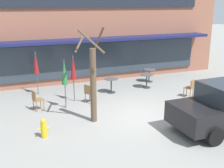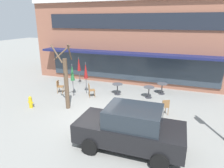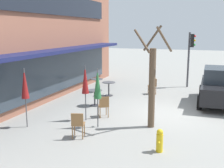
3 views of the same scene
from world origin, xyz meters
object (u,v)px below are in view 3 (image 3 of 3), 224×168
object	(u,v)px
cafe_table_near_wall	(97,83)
patio_umbrella_green_folded	(25,84)
cafe_chair_2	(153,85)
patio_umbrella_corner_open	(85,80)
parked_sedan	(221,86)
traffic_light_pole	(191,50)
cafe_chair_1	(104,105)
street_tree	(152,83)
cafe_chair_0	(78,123)
cafe_table_streetside	(109,87)
patio_umbrella_cream_folded	(98,84)
cafe_table_by_tree	(95,95)
fire_hydrant	(160,140)

from	to	relation	value
cafe_table_near_wall	patio_umbrella_green_folded	distance (m)	6.55
patio_umbrella_green_folded	cafe_chair_2	bearing A→B (deg)	-25.20
patio_umbrella_corner_open	parked_sedan	size ratio (longest dim) A/B	0.52
patio_umbrella_green_folded	traffic_light_pole	distance (m)	10.91
cafe_chair_1	street_tree	size ratio (longest dim) A/B	0.24
cafe_chair_2	street_tree	world-z (taller)	street_tree
traffic_light_pole	street_tree	bearing A→B (deg)	175.36
patio_umbrella_green_folded	cafe_chair_0	world-z (taller)	patio_umbrella_green_folded
cafe_table_near_wall	traffic_light_pole	xyz separation A→B (m)	(3.24, -4.92, 1.78)
cafe_table_near_wall	cafe_chair_2	distance (m)	3.26
cafe_chair_1	parked_sedan	size ratio (longest dim) A/B	0.21
cafe_table_streetside	patio_umbrella_cream_folded	bearing A→B (deg)	-163.92
cafe_chair_0	cafe_chair_1	distance (m)	2.41
patio_umbrella_corner_open	cafe_chair_0	world-z (taller)	patio_umbrella_corner_open
cafe_table_streetside	cafe_table_near_wall	bearing A→B (deg)	54.66
cafe_table_by_tree	patio_umbrella_green_folded	size ratio (longest dim) A/B	0.35
cafe_chair_0	cafe_chair_1	size ratio (longest dim) A/B	1.00
patio_umbrella_corner_open	street_tree	world-z (taller)	street_tree
cafe_table_by_tree	cafe_chair_2	xyz separation A→B (m)	(3.39, -2.10, 0.01)
patio_umbrella_corner_open	cafe_chair_1	world-z (taller)	patio_umbrella_corner_open
cafe_table_near_wall	patio_umbrella_corner_open	xyz separation A→B (m)	(-4.97, -1.65, 1.11)
cafe_table_by_tree	parked_sedan	world-z (taller)	parked_sedan
patio_umbrella_cream_folded	patio_umbrella_corner_open	distance (m)	0.97
parked_sedan	patio_umbrella_green_folded	bearing A→B (deg)	131.50
cafe_table_streetside	fire_hydrant	world-z (taller)	cafe_table_streetside
cafe_table_by_tree	cafe_chair_1	distance (m)	1.85
parked_sedan	cafe_table_by_tree	bearing A→B (deg)	113.26
cafe_table_by_tree	cafe_chair_1	world-z (taller)	cafe_chair_1
cafe_chair_2	parked_sedan	size ratio (longest dim) A/B	0.21
cafe_chair_1	parked_sedan	distance (m)	6.00
patio_umbrella_corner_open	cafe_chair_2	world-z (taller)	patio_umbrella_corner_open
patio_umbrella_cream_folded	cafe_chair_0	distance (m)	1.67
cafe_table_streetside	patio_umbrella_corner_open	size ratio (longest dim) A/B	0.35
patio_umbrella_green_folded	cafe_table_streetside	bearing A→B (deg)	-10.73
cafe_table_near_wall	cafe_chair_0	xyz separation A→B (m)	(-6.80, -2.22, 0.01)
cafe_table_streetside	cafe_chair_2	size ratio (longest dim) A/B	0.85
cafe_table_near_wall	patio_umbrella_corner_open	size ratio (longest dim) A/B	0.35
fire_hydrant	street_tree	bearing A→B (deg)	18.84
cafe_table_by_tree	parked_sedan	distance (m)	6.09
cafe_table_near_wall	cafe_table_streetside	size ratio (longest dim) A/B	1.00
cafe_chair_1	traffic_light_pole	distance (m)	8.30
cafe_table_near_wall	street_tree	bearing A→B (deg)	-138.78
patio_umbrella_green_folded	cafe_chair_1	xyz separation A→B (m)	(2.06, -2.24, -1.10)
parked_sedan	traffic_light_pole	bearing A→B (deg)	25.76
cafe_chair_0	cafe_chair_1	xyz separation A→B (m)	(2.41, 0.05, 0.00)
patio_umbrella_cream_folded	cafe_chair_1	world-z (taller)	patio_umbrella_cream_folded
cafe_table_near_wall	patio_umbrella_green_folded	bearing A→B (deg)	179.45
street_tree	cafe_table_by_tree	bearing A→B (deg)	57.53
patio_umbrella_green_folded	parked_sedan	xyz separation A→B (m)	(5.99, -6.77, -0.75)
street_tree	cafe_chair_0	bearing A→B (deg)	133.48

